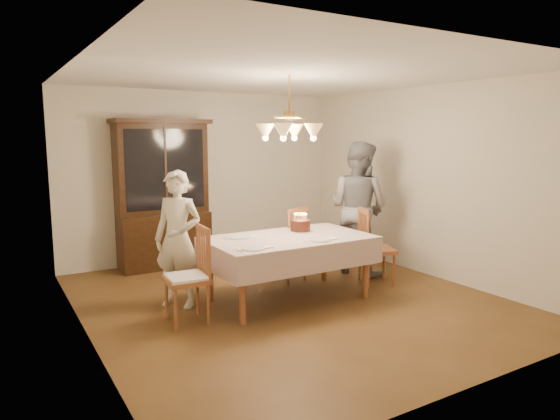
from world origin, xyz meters
TOP-DOWN VIEW (x-y plane):
  - ground at (0.00, 0.00)m, footprint 5.00×5.00m
  - room_shell at (0.00, 0.00)m, footprint 5.00×5.00m
  - dining_table at (0.00, 0.00)m, footprint 1.90×1.10m
  - china_hutch at (-0.77, 2.25)m, footprint 1.38×0.54m
  - chair_far_side at (0.41, 0.69)m, footprint 0.55×0.54m
  - chair_left_end at (-1.27, -0.06)m, footprint 0.45×0.47m
  - chair_right_end at (1.33, -0.03)m, footprint 0.56×0.57m
  - elderly_woman at (-1.18, 0.47)m, footprint 0.65×0.67m
  - adult_in_grey at (1.48, 0.54)m, footprint 0.94×1.07m
  - birthday_cake at (0.28, 0.19)m, footprint 0.30×0.30m
  - place_setting_near_left at (-0.64, -0.35)m, footprint 0.39×0.24m
  - place_setting_near_right at (0.21, -0.35)m, footprint 0.40×0.26m
  - place_setting_far_left at (-0.50, 0.24)m, footprint 0.41×0.26m
  - chandelier at (-0.00, -0.00)m, footprint 0.62×0.62m

SIDE VIEW (x-z plane):
  - ground at x=0.00m, z-range 0.00..0.00m
  - chair_far_side at x=0.41m, z-range -0.06..0.94m
  - chair_right_end at x=1.33m, z-range -0.06..0.94m
  - chair_left_end at x=-1.27m, z-range -0.05..0.95m
  - dining_table at x=0.00m, z-range 0.30..1.06m
  - place_setting_near_left at x=-0.64m, z-range 0.76..0.77m
  - place_setting_near_right at x=0.21m, z-range 0.76..0.77m
  - place_setting_far_left at x=-0.50m, z-range 0.76..0.77m
  - elderly_woman at x=-1.18m, z-range 0.00..1.55m
  - birthday_cake at x=0.28m, z-range 0.72..0.94m
  - adult_in_grey at x=1.48m, z-range 0.00..1.85m
  - china_hutch at x=-0.77m, z-range -0.04..2.12m
  - room_shell at x=0.00m, z-range -0.92..4.08m
  - chandelier at x=0.00m, z-range 1.61..2.34m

